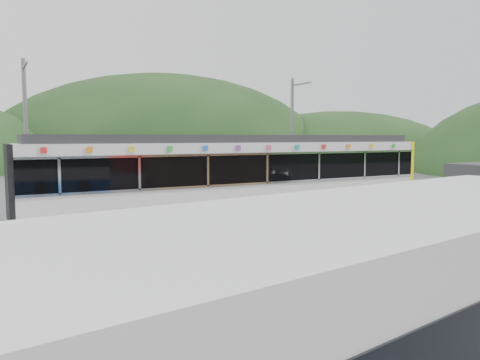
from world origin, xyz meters
TOP-DOWN VIEW (x-y plane):
  - ground at (0.00, 0.00)m, footprint 120.00×120.00m
  - hills at (6.19, 5.29)m, footprint 146.00×149.00m
  - platform at (0.00, 3.30)m, footprint 26.00×3.20m
  - yellow_line at (0.00, 2.00)m, footprint 26.00×0.10m
  - train at (2.26, 6.00)m, footprint 20.44×3.01m
  - catenary_mast_west at (-7.00, 8.56)m, footprint 0.18×1.80m
  - catenary_mast_east at (7.00, 8.56)m, footprint 0.18×1.80m

SIDE VIEW (x-z plane):
  - ground at x=0.00m, z-range 0.00..0.00m
  - hills at x=6.19m, z-range -13.00..13.00m
  - platform at x=0.00m, z-range 0.00..0.30m
  - yellow_line at x=0.00m, z-range 0.30..0.31m
  - train at x=2.26m, z-range 0.19..3.93m
  - catenary_mast_west at x=-7.00m, z-range 0.15..7.15m
  - catenary_mast_east at x=7.00m, z-range 0.15..7.15m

